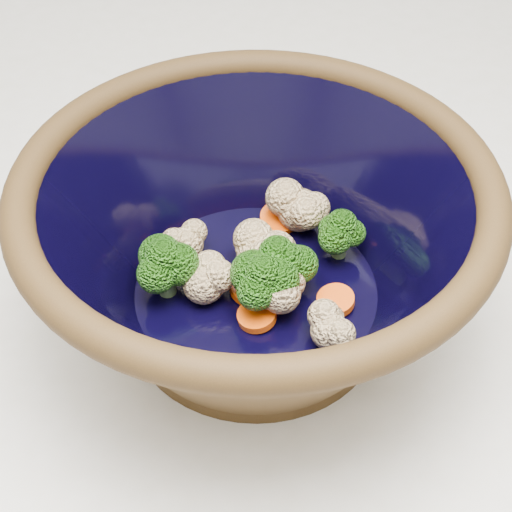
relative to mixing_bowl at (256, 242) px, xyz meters
name	(u,v)px	position (x,y,z in m)	size (l,w,h in m)	color
mixing_bowl	(256,242)	(0.00, 0.00, 0.00)	(0.32, 0.32, 0.14)	black
vegetable_pile	(262,261)	(0.00, 0.00, -0.02)	(0.17, 0.15, 0.05)	#608442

